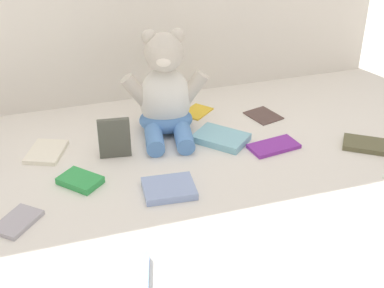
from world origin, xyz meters
TOP-DOWN VIEW (x-y plane):
  - ground_plane at (0.00, 0.00)m, footprint 3.20×3.20m
  - teddy_bear at (0.01, 0.16)m, footprint 0.24×0.23m
  - book_case_0 at (0.50, -0.10)m, footprint 0.15×0.14m
  - book_case_1 at (0.14, 0.06)m, footprint 0.17×0.17m
  - book_case_2 at (-0.26, -0.03)m, footprint 0.12×0.12m
  - book_case_3 at (-0.41, -0.15)m, footprint 0.12×0.12m
  - book_case_4 at (0.26, -0.02)m, footprint 0.14×0.09m
  - book_case_5 at (-0.32, 0.13)m, footprint 0.13×0.14m
  - book_case_6 at (0.31, 0.16)m, footprint 0.10×0.11m
  - book_case_8 at (-0.22, -0.39)m, footprint 0.12×0.14m
  - book_case_9 at (-0.15, 0.07)m, footprint 0.08×0.04m
  - book_case_12 at (-0.06, -0.13)m, footprint 0.13×0.11m
  - book_case_13 at (0.13, 0.24)m, footprint 0.11×0.11m

SIDE VIEW (x-z plane):
  - ground_plane at x=0.00m, z-range 0.00..0.00m
  - book_case_6 at x=0.31m, z-range 0.00..0.01m
  - book_case_13 at x=0.13m, z-range 0.00..0.01m
  - book_case_4 at x=0.26m, z-range 0.00..0.01m
  - book_case_3 at x=-0.41m, z-range 0.00..0.01m
  - book_case_5 at x=-0.32m, z-range 0.00..0.01m
  - book_case_0 at x=0.50m, z-range 0.00..0.01m
  - book_case_2 at x=-0.26m, z-range 0.00..0.02m
  - book_case_8 at x=-0.22m, z-range 0.00..0.02m
  - book_case_12 at x=-0.06m, z-range 0.00..0.02m
  - book_case_1 at x=0.14m, z-range 0.00..0.02m
  - book_case_9 at x=-0.15m, z-range 0.00..0.10m
  - teddy_bear at x=0.01m, z-range -0.04..0.25m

